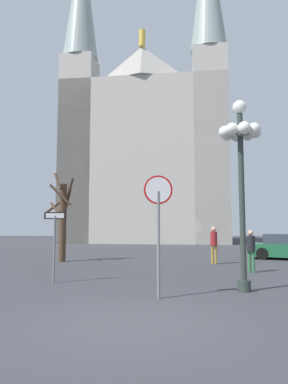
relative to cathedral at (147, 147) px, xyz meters
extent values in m
plane|color=#38383D|center=(-0.41, -33.95, -10.86)|extent=(120.00, 120.00, 0.00)
cube|color=#ADA89E|center=(0.12, 0.93, -2.15)|extent=(19.10, 14.37, 17.40)
pyramid|color=#ADA89E|center=(-0.53, -4.15, 8.30)|extent=(6.40, 2.77, 3.50)
cylinder|color=gold|center=(-0.53, -4.15, 10.95)|extent=(0.70, 0.70, 1.80)
cube|color=#ADA89E|center=(-7.45, -2.48, -0.72)|extent=(3.97, 3.97, 20.27)
cube|color=#ADA89E|center=(6.59, -4.27, -0.72)|extent=(3.97, 3.97, 20.27)
cylinder|color=slate|center=(0.19, -31.69, -9.53)|extent=(0.08, 0.08, 2.65)
cylinder|color=red|center=(0.19, -31.69, -8.17)|extent=(0.73, 0.13, 0.73)
cylinder|color=white|center=(0.19, -31.71, -8.17)|extent=(0.64, 0.09, 0.65)
cylinder|color=slate|center=(-3.03, -29.25, -9.80)|extent=(0.07, 0.07, 2.11)
cube|color=black|center=(-3.03, -29.25, -8.75)|extent=(0.67, 0.13, 0.22)
cube|color=white|center=(-3.03, -29.27, -8.75)|extent=(0.56, 0.09, 0.16)
cylinder|color=#2D3833|center=(2.56, -30.71, -8.37)|extent=(0.16, 0.16, 4.97)
cylinder|color=#2D3833|center=(2.56, -30.71, -10.71)|extent=(0.36, 0.36, 0.30)
sphere|color=white|center=(2.56, -30.71, -5.69)|extent=(0.40, 0.40, 0.40)
sphere|color=white|center=(2.99, -30.71, -6.41)|extent=(0.36, 0.36, 0.36)
cylinder|color=#2D3833|center=(2.78, -30.71, -6.41)|extent=(0.05, 0.43, 0.05)
sphere|color=white|center=(2.87, -30.41, -6.41)|extent=(0.36, 0.36, 0.36)
cylinder|color=#2D3833|center=(2.71, -30.56, -6.41)|extent=(0.34, 0.34, 0.05)
sphere|color=white|center=(2.56, -30.29, -6.41)|extent=(0.36, 0.36, 0.36)
cylinder|color=#2D3833|center=(2.56, -30.50, -6.41)|extent=(0.43, 0.05, 0.05)
sphere|color=white|center=(2.26, -30.41, -6.41)|extent=(0.36, 0.36, 0.36)
cylinder|color=#2D3833|center=(2.41, -30.56, -6.41)|extent=(0.34, 0.34, 0.05)
sphere|color=white|center=(2.13, -30.71, -6.41)|extent=(0.36, 0.36, 0.36)
cylinder|color=#2D3833|center=(2.35, -30.71, -6.41)|extent=(0.05, 0.43, 0.05)
sphere|color=white|center=(2.26, -31.02, -6.41)|extent=(0.36, 0.36, 0.36)
cylinder|color=#2D3833|center=(2.41, -30.87, -6.41)|extent=(0.34, 0.34, 0.05)
sphere|color=white|center=(2.56, -31.14, -6.41)|extent=(0.36, 0.36, 0.36)
cylinder|color=#2D3833|center=(2.56, -30.93, -6.41)|extent=(0.43, 0.05, 0.05)
sphere|color=white|center=(2.87, -31.02, -6.41)|extent=(0.36, 0.36, 0.36)
cylinder|color=#2D3833|center=(2.71, -30.87, -6.41)|extent=(0.34, 0.34, 0.05)
cylinder|color=#473323|center=(-4.36, -22.45, -8.89)|extent=(0.36, 0.36, 3.93)
cylinder|color=#473323|center=(-4.68, -22.75, -8.21)|extent=(0.74, 0.77, 0.71)
cylinder|color=#473323|center=(-4.14, -22.29, -7.63)|extent=(0.50, 0.61, 1.04)
cylinder|color=#473323|center=(-4.83, -22.17, -8.03)|extent=(0.70, 1.06, 0.77)
cylinder|color=#473323|center=(-4.38, -22.98, -7.53)|extent=(1.15, 0.18, 1.11)
cylinder|color=#473323|center=(-4.61, -22.65, -6.80)|extent=(0.55, 0.66, 0.91)
cylinder|color=#473323|center=(-4.07, -22.25, -7.13)|extent=(0.56, 0.73, 1.08)
cube|color=#333D47|center=(7.57, -21.12, -9.76)|extent=(2.86, 2.56, 0.53)
cylinder|color=black|center=(6.85, -19.82, -10.54)|extent=(0.67, 0.48, 0.64)
cylinder|color=black|center=(6.10, -21.35, -10.54)|extent=(0.67, 0.48, 0.64)
cylinder|color=#33663F|center=(4.01, -26.73, -10.45)|extent=(0.12, 0.12, 0.80)
cylinder|color=#33663F|center=(3.89, -26.62, -10.45)|extent=(0.12, 0.12, 0.80)
cylinder|color=black|center=(3.95, -26.67, -9.75)|extent=(0.32, 0.32, 0.60)
sphere|color=tan|center=(3.95, -26.67, -9.34)|extent=(0.22, 0.22, 0.22)
cylinder|color=olive|center=(3.17, -23.64, -10.42)|extent=(0.12, 0.12, 0.87)
cylinder|color=olive|center=(3.01, -23.61, -10.42)|extent=(0.12, 0.12, 0.87)
cylinder|color=maroon|center=(3.09, -23.62, -9.66)|extent=(0.32, 0.32, 0.65)
sphere|color=tan|center=(3.09, -23.62, -9.22)|extent=(0.24, 0.24, 0.24)
camera|label=1|loc=(-0.12, -40.69, -9.08)|focal=33.49mm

